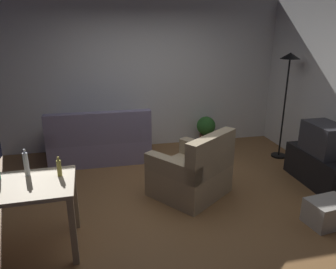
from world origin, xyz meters
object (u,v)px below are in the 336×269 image
object	(u,v)px
torchiere_lamp	(288,77)
bottle_squat	(59,168)
tv_stand	(319,169)
tv	(324,139)
couch	(100,143)
desk	(11,196)
bottle_clear	(26,164)
armchair	(193,173)
storage_box	(328,212)
potted_plant	(206,129)

from	to	relation	value
torchiere_lamp	bottle_squat	distance (m)	3.92
tv_stand	tv	distance (m)	0.46
tv	bottle_squat	distance (m)	3.57
couch	desk	size ratio (longest dim) A/B	1.37
tv	bottle_clear	bearing A→B (deg)	97.31
couch	armchair	distance (m)	1.94
torchiere_lamp	armchair	xyz separation A→B (m)	(-1.90, -0.98, -1.09)
storage_box	bottle_clear	xyz separation A→B (m)	(-3.28, 0.43, 0.74)
torchiere_lamp	bottle_clear	bearing A→B (deg)	-157.85
tv	torchiere_lamp	size ratio (longest dim) A/B	0.33
potted_plant	bottle_squat	distance (m)	3.51
torchiere_lamp	bottle_squat	size ratio (longest dim) A/B	8.63
tv	torchiere_lamp	world-z (taller)	torchiere_lamp
armchair	storage_box	size ratio (longest dim) A/B	2.55
tv_stand	bottle_clear	bearing A→B (deg)	97.32
tv_stand	potted_plant	distance (m)	2.21
bottle_clear	armchair	bearing A→B (deg)	16.64
bottle_clear	torchiere_lamp	bearing A→B (deg)	22.15
tv	armchair	world-z (taller)	same
couch	tv_stand	size ratio (longest dim) A/B	1.53
desk	storage_box	xyz separation A→B (m)	(3.41, -0.23, -0.50)
storage_box	bottle_squat	xyz separation A→B (m)	(-2.96, 0.35, 0.70)
tv	potted_plant	size ratio (longest dim) A/B	1.05
tv	armchair	bearing A→B (deg)	87.38
tv_stand	armchair	xyz separation A→B (m)	(-1.90, 0.09, 0.08)
tv	armchair	xyz separation A→B (m)	(-1.90, 0.09, -0.38)
tv	armchair	size ratio (longest dim) A/B	0.49
potted_plant	bottle_squat	size ratio (longest dim) A/B	2.72
armchair	bottle_clear	bearing A→B (deg)	-20.12
couch	tv	xyz separation A→B (m)	(3.11, -1.60, 0.39)
couch	potted_plant	bearing A→B (deg)	-171.18
tv_stand	armchair	size ratio (longest dim) A/B	0.90
armchair	bottle_squat	distance (m)	1.82
armchair	bottle_squat	world-z (taller)	bottle_squat
tv_stand	bottle_squat	xyz separation A→B (m)	(-3.51, -0.57, 0.61)
couch	torchiere_lamp	bearing A→B (deg)	170.28
tv_stand	torchiere_lamp	world-z (taller)	torchiere_lamp
storage_box	bottle_squat	world-z (taller)	bottle_squat
couch	bottle_squat	xyz separation A→B (m)	(-0.41, -2.17, 0.54)
bottle_clear	bottle_squat	size ratio (longest dim) A/B	1.37
storage_box	bottle_clear	world-z (taller)	bottle_clear
torchiere_lamp	storage_box	size ratio (longest dim) A/B	3.77
tv	bottle_clear	distance (m)	3.88
couch	potted_plant	world-z (taller)	couch
couch	tv	distance (m)	3.52
potted_plant	bottle_clear	bearing A→B (deg)	-138.75
armchair	potted_plant	bearing A→B (deg)	-150.54
potted_plant	armchair	distance (m)	2.00
couch	tv_stand	distance (m)	3.49
desk	bottle_clear	xyz separation A→B (m)	(0.13, 0.20, 0.24)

